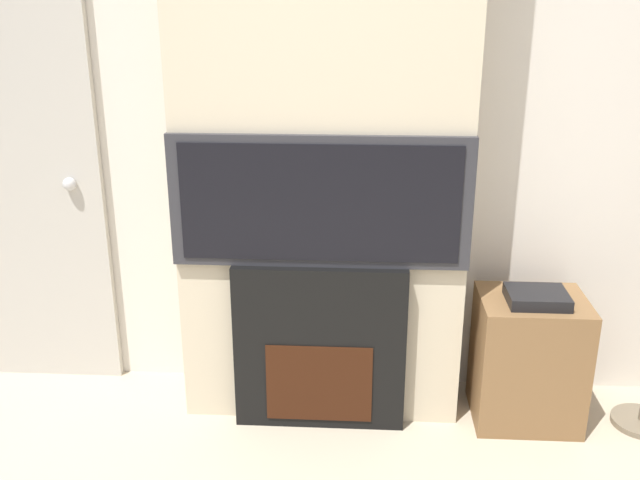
# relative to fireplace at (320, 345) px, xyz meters

# --- Properties ---
(wall_back) EXTENTS (6.00, 0.06, 2.70)m
(wall_back) POSITION_rel_fireplace_xyz_m (0.00, 0.38, 0.99)
(wall_back) COLOR silver
(wall_back) RESTS_ON ground_plane
(chimney_breast) EXTENTS (1.19, 0.35, 2.70)m
(chimney_breast) POSITION_rel_fireplace_xyz_m (0.00, 0.18, 0.99)
(chimney_breast) COLOR beige
(chimney_breast) RESTS_ON ground_plane
(fireplace) EXTENTS (0.72, 0.15, 0.73)m
(fireplace) POSITION_rel_fireplace_xyz_m (0.00, 0.00, 0.00)
(fireplace) COLOR black
(fireplace) RESTS_ON ground_plane
(television) EXTENTS (1.20, 0.07, 0.54)m
(television) POSITION_rel_fireplace_xyz_m (0.00, -0.00, 0.64)
(television) COLOR #2D2D33
(television) RESTS_ON fireplace
(media_stand) EXTENTS (0.45, 0.37, 0.62)m
(media_stand) POSITION_rel_fireplace_xyz_m (0.90, 0.08, -0.07)
(media_stand) COLOR brown
(media_stand) RESTS_ON ground_plane
(entry_door) EXTENTS (0.90, 0.09, 2.04)m
(entry_door) POSITION_rel_fireplace_xyz_m (-1.44, 0.33, 0.65)
(entry_door) COLOR #BCB7AD
(entry_door) RESTS_ON ground_plane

